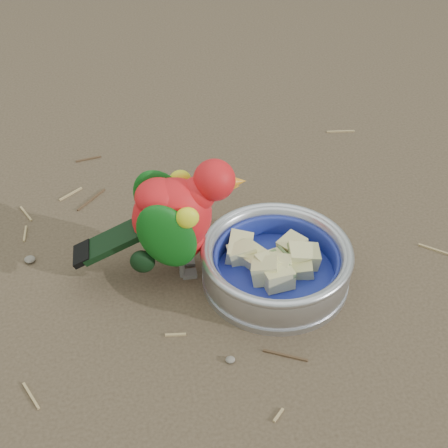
{
  "coord_description": "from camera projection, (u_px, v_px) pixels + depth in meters",
  "views": [
    {
      "loc": [
        -0.1,
        -0.58,
        0.63
      ],
      "look_at": [
        0.02,
        0.08,
        0.08
      ],
      "focal_mm": 50.0,
      "sensor_mm": 36.0,
      "label": 1
    }
  ],
  "objects": [
    {
      "name": "food_bowl",
      "position": [
        275.0,
        276.0,
        0.89
      ],
      "size": [
        0.21,
        0.21,
        0.02
      ],
      "primitive_type": "cylinder",
      "color": "#B2B2BA",
      "rests_on": "ground"
    },
    {
      "name": "fruit_wedges",
      "position": [
        276.0,
        265.0,
        0.87
      ],
      "size": [
        0.12,
        0.12,
        0.03
      ],
      "primitive_type": null,
      "color": "#D2CC84",
      "rests_on": "food_bowl"
    },
    {
      "name": "lory_parrot",
      "position": [
        176.0,
        224.0,
        0.85
      ],
      "size": [
        0.22,
        0.11,
        0.18
      ],
      "primitive_type": null,
      "rotation": [
        0.0,
        0.0,
        -1.58
      ],
      "color": "red",
      "rests_on": "ground"
    },
    {
      "name": "ground",
      "position": [
        222.0,
        305.0,
        0.85
      ],
      "size": [
        60.0,
        60.0,
        0.0
      ],
      "primitive_type": "plane",
      "color": "#4B3D2C"
    },
    {
      "name": "bowl_wall",
      "position": [
        276.0,
        261.0,
        0.87
      ],
      "size": [
        0.21,
        0.21,
        0.04
      ],
      "primitive_type": null,
      "color": "#B2B2BA",
      "rests_on": "food_bowl"
    },
    {
      "name": "ground_debris",
      "position": [
        192.0,
        260.0,
        0.92
      ],
      "size": [
        0.9,
        0.8,
        0.01
      ],
      "primitive_type": null,
      "color": "#A38859",
      "rests_on": "ground"
    }
  ]
}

